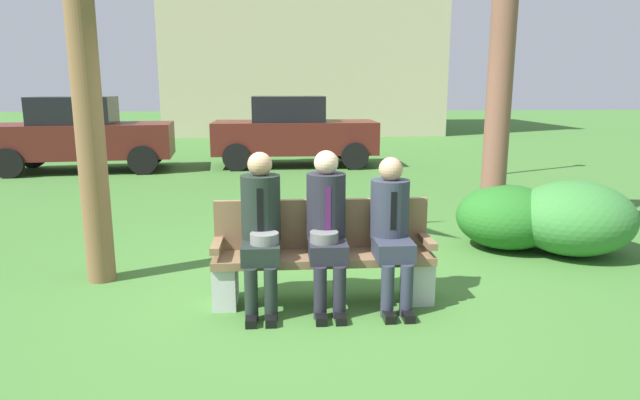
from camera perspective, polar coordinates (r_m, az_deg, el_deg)
name	(u,v)px	position (r m, az deg, el deg)	size (l,w,h in m)	color
ground_plane	(309,295)	(5.13, -1.18, -9.88)	(80.00, 80.00, 0.00)	#3E712F
park_bench	(323,255)	(4.88, 0.30, -5.73)	(1.93, 0.44, 0.90)	brown
seated_man_left	(261,224)	(4.66, -6.20, -2.49)	(0.34, 0.72, 1.35)	#1E2823
seated_man_middle	(327,222)	(4.67, 0.71, -2.33)	(0.34, 0.72, 1.36)	#23232D
seated_man_right	(391,224)	(4.76, 7.48, -2.51)	(0.34, 0.72, 1.30)	#2D3342
shrub_near_bench	(508,217)	(6.84, 19.04, -1.68)	(1.21, 1.11, 0.76)	#246721
shrub_mid_lawn	(574,218)	(6.86, 25.04, -1.72)	(1.35, 1.24, 0.85)	#377A35
parked_car_near	(82,134)	(13.55, -23.68, 6.30)	(4.04, 2.04, 1.68)	#591E19
parked_car_far	(293,131)	(13.32, -2.79, 7.19)	(3.90, 1.71, 1.68)	#591E19
street_lamp	(492,61)	(12.23, 17.53, 13.72)	(0.24, 0.24, 4.01)	black
building_backdrop	(301,16)	(24.92, -1.95, 18.67)	(11.46, 7.91, 9.76)	#BDB28F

